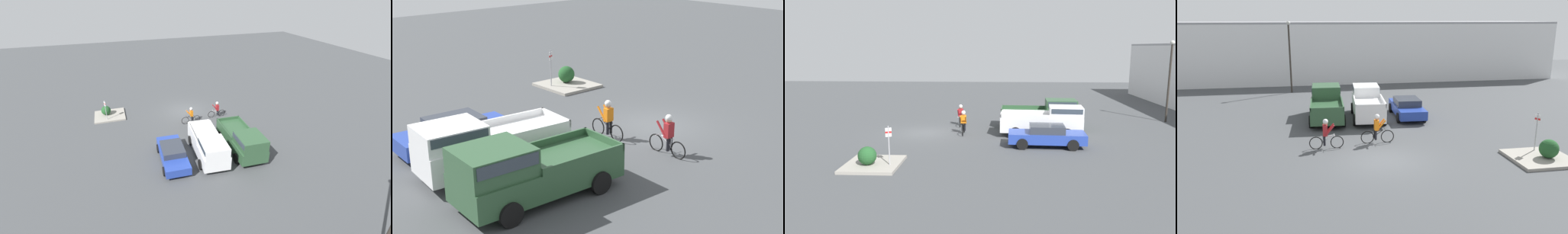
# 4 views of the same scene
# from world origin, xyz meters

# --- Properties ---
(ground_plane) EXTENTS (80.00, 80.00, 0.00)m
(ground_plane) POSITION_xyz_m (0.00, 0.00, 0.00)
(ground_plane) COLOR #424447
(pickup_truck_0) EXTENTS (2.50, 5.60, 2.13)m
(pickup_truck_0) POSITION_xyz_m (-2.22, 8.62, 1.10)
(pickup_truck_0) COLOR #2D5133
(pickup_truck_0) RESTS_ON ground_plane
(pickup_truck_1) EXTENTS (2.50, 5.56, 2.06)m
(pickup_truck_1) POSITION_xyz_m (0.59, 8.41, 1.07)
(pickup_truck_1) COLOR white
(pickup_truck_1) RESTS_ON ground_plane
(sedan_0) EXTENTS (2.15, 4.69, 1.33)m
(sedan_0) POSITION_xyz_m (3.36, 8.06, 0.69)
(sedan_0) COLOR #233D9E
(sedan_0) RESTS_ON ground_plane
(cyclist_0) EXTENTS (1.88, 0.46, 1.68)m
(cyclist_0) POSITION_xyz_m (0.22, 2.71, 0.87)
(cyclist_0) COLOR black
(cyclist_0) RESTS_ON ground_plane
(cyclist_1) EXTENTS (1.84, 0.46, 1.67)m
(cyclist_1) POSITION_xyz_m (-2.63, 2.24, 0.86)
(cyclist_1) COLOR black
(cyclist_1) RESTS_ON ground_plane
(fire_lane_sign) EXTENTS (0.14, 0.28, 2.15)m
(fire_lane_sign) POSITION_xyz_m (7.92, -0.31, 1.30)
(fire_lane_sign) COLOR #9E9EA3
(fire_lane_sign) RESTS_ON ground_plane
(curb_island) EXTENTS (2.95, 2.75, 0.15)m
(curb_island) POSITION_xyz_m (7.65, -1.24, 0.07)
(curb_island) COLOR gray
(curb_island) RESTS_ON ground_plane
(shrub) EXTENTS (0.93, 0.93, 0.93)m
(shrub) POSITION_xyz_m (7.95, -1.43, 0.61)
(shrub) COLOR #1E4C23
(shrub) RESTS_ON curb_island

